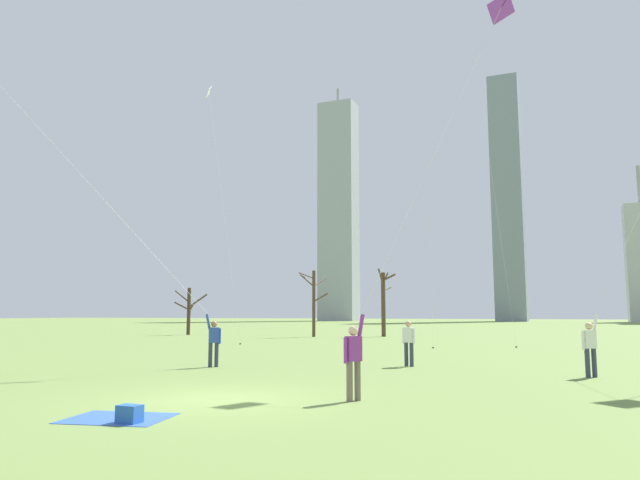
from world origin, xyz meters
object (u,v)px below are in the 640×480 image
kite_flyer_foreground_right_teal (621,271)px  bare_tree_right_of_center (314,301)px  kite_flyer_midfield_left_purple (392,265)px  bare_tree_left_of_center (189,309)px  distant_kite_low_near_trees_white (211,109)px  bare_tree_rightmost (384,301)px  kite_flyer_midfield_right_yellow (144,259)px  picnic_spot (125,416)px  bystander_watching_nearby (409,341)px

kite_flyer_foreground_right_teal → bare_tree_right_of_center: kite_flyer_foreground_right_teal is taller
kite_flyer_midfield_left_purple → bare_tree_left_of_center: bearing=131.6°
kite_flyer_midfield_left_purple → kite_flyer_foreground_right_teal: kite_flyer_midfield_left_purple is taller
distant_kite_low_near_trees_white → bare_tree_left_of_center: distant_kite_low_near_trees_white is taller
bare_tree_right_of_center → bare_tree_rightmost: bare_tree_rightmost is taller
kite_flyer_midfield_left_purple → bare_tree_left_of_center: 40.99m
kite_flyer_midfield_right_yellow → kite_flyer_foreground_right_teal: 15.96m
kite_flyer_foreground_right_teal → picnic_spot: size_ratio=5.46×
kite_flyer_midfield_left_purple → bare_tree_right_of_center: 34.33m
kite_flyer_midfield_right_yellow → bystander_watching_nearby: size_ratio=7.56×
kite_flyer_midfield_left_purple → picnic_spot: size_ratio=6.52×
kite_flyer_midfield_right_yellow → distant_kite_low_near_trees_white: distant_kite_low_near_trees_white is taller
bare_tree_right_of_center → picnic_spot: bearing=-72.0°
distant_kite_low_near_trees_white → bare_tree_right_of_center: 17.24m
bystander_watching_nearby → picnic_spot: 12.71m
kite_flyer_midfield_left_purple → bystander_watching_nearby: 7.60m
distant_kite_low_near_trees_white → bare_tree_rightmost: 20.49m
bare_tree_right_of_center → bare_tree_left_of_center: bearing=-179.2°
kite_flyer_midfield_right_yellow → picnic_spot: kite_flyer_midfield_right_yellow is taller
kite_flyer_midfield_left_purple → kite_flyer_foreground_right_teal: bearing=49.2°
kite_flyer_foreground_right_teal → bystander_watching_nearby: bearing=173.5°
kite_flyer_midfield_left_purple → kite_flyer_midfield_right_yellow: (-10.15, 3.28, 0.79)m
kite_flyer_midfield_left_purple → kite_flyer_midfield_right_yellow: kite_flyer_midfield_left_purple is taller
kite_flyer_midfield_right_yellow → kite_flyer_foreground_right_teal: kite_flyer_midfield_right_yellow is taller
picnic_spot → bare_tree_right_of_center: size_ratio=0.38×
bare_tree_rightmost → bare_tree_left_of_center: (-17.26, -2.67, -0.68)m
bystander_watching_nearby → picnic_spot: size_ratio=0.79×
distant_kite_low_near_trees_white → bare_tree_rightmost: (8.97, 12.54, -13.50)m
bare_tree_right_of_center → distant_kite_low_near_trees_white: bearing=-110.6°
kite_flyer_midfield_left_purple → bare_tree_right_of_center: size_ratio=2.48×
bare_tree_rightmost → kite_flyer_foreground_right_teal: bearing=-60.1°
kite_flyer_foreground_right_teal → picnic_spot: 15.07m
bare_tree_rightmost → bare_tree_left_of_center: size_ratio=1.32×
bystander_watching_nearby → kite_flyer_midfield_left_purple: bearing=-78.8°
kite_flyer_midfield_left_purple → picnic_spot: (-3.43, -5.37, -2.97)m
kite_flyer_midfield_right_yellow → picnic_spot: size_ratio=5.95×
kite_flyer_midfield_left_purple → picnic_spot: kite_flyer_midfield_left_purple is taller
distant_kite_low_near_trees_white → bare_tree_left_of_center: size_ratio=4.41×
bare_tree_rightmost → picnic_spot: bearing=-80.4°
kite_flyer_midfield_left_purple → distant_kite_low_near_trees_white: (-18.94, 20.76, 13.37)m
bare_tree_left_of_center → bare_tree_right_of_center: bearing=0.8°
kite_flyer_foreground_right_teal → bare_tree_left_of_center: (-32.72, 24.25, -0.94)m
kite_flyer_midfield_left_purple → bare_tree_right_of_center: bearing=116.2°
bystander_watching_nearby → bare_tree_right_of_center: (-13.76, 23.64, 2.03)m
kite_flyer_midfield_left_purple → distant_kite_low_near_trees_white: bearing=132.4°
kite_flyer_foreground_right_teal → bare_tree_rightmost: 31.05m
bystander_watching_nearby → distant_kite_low_near_trees_white: (-17.52, 13.60, 15.53)m
bare_tree_right_of_center → bystander_watching_nearby: bearing=-59.8°
kite_flyer_foreground_right_teal → bare_tree_rightmost: size_ratio=2.04×
bare_tree_right_of_center → bare_tree_left_of_center: (-12.06, -0.17, -0.68)m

